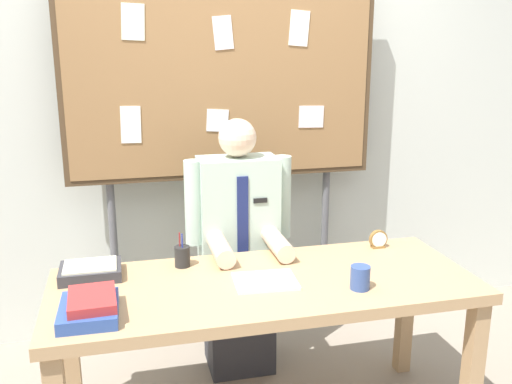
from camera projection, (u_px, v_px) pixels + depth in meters
The scene contains 10 objects.
back_wall at pixel (217, 108), 3.33m from camera, with size 6.40×0.08×2.70m, color silver.
desk at pixel (265, 299), 2.44m from camera, with size 1.81×0.72×0.73m.
person at pixel (239, 258), 2.95m from camera, with size 0.55×0.56×1.36m.
bulletin_board at pixel (223, 79), 3.09m from camera, with size 1.74×0.09×2.13m.
book_stack at pixel (90, 307), 2.09m from camera, with size 0.22×0.28×0.08m.
open_notebook at pixel (265, 281), 2.40m from camera, with size 0.26×0.21×0.01m, color silver.
desk_clock at pixel (378, 240), 2.80m from camera, with size 0.09×0.04×0.09m.
coffee_mug at pixel (360, 278), 2.32m from camera, with size 0.08×0.08×0.10m, color #334C8C.
pen_holder at pixel (182, 256), 2.56m from camera, with size 0.07×0.07×0.16m.
paper_tray at pixel (91, 271), 2.45m from camera, with size 0.26×0.20×0.06m.
Camera 1 is at (-0.57, -2.17, 1.72)m, focal length 39.62 mm.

